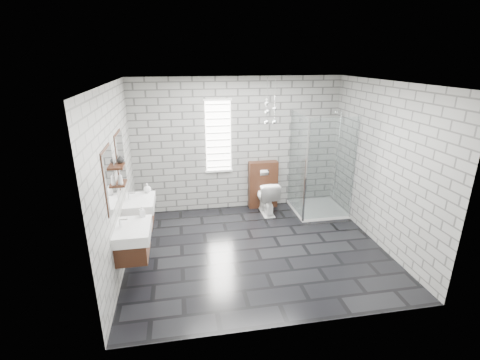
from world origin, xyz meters
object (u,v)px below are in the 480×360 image
object	(u,v)px
shower_enclosure	(316,190)
vanity_left	(130,233)
vanity_right	(137,205)
cistern_panel	(263,184)
toilet	(267,197)

from	to	relation	value
shower_enclosure	vanity_left	bearing A→B (deg)	-153.44
vanity_left	shower_enclosure	size ratio (longest dim) A/B	0.77
shower_enclosure	vanity_right	bearing A→B (deg)	-168.03
cistern_panel	shower_enclosure	xyz separation A→B (m)	(0.98, -0.52, 0.00)
vanity_left	toilet	distance (m)	3.10
vanity_left	cistern_panel	world-z (taller)	vanity_left
vanity_left	cistern_panel	bearing A→B (deg)	42.48
cistern_panel	toilet	bearing A→B (deg)	-90.00
vanity_left	shower_enclosure	world-z (taller)	shower_enclosure
vanity_left	vanity_right	world-z (taller)	same
toilet	vanity_right	bearing A→B (deg)	19.08
vanity_right	toilet	bearing A→B (deg)	20.62
cistern_panel	shower_enclosure	distance (m)	1.11
shower_enclosure	toilet	bearing A→B (deg)	169.06
vanity_right	toilet	size ratio (longest dim) A/B	2.25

